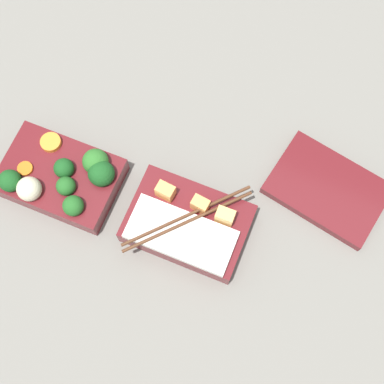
# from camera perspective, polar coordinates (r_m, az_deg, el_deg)

# --- Properties ---
(ground_plane) EXTENTS (3.00, 3.00, 0.00)m
(ground_plane) POSITION_cam_1_polar(r_m,az_deg,el_deg) (0.88, -7.05, -1.51)
(ground_plane) COLOR slate
(bento_tray_vegetable) EXTENTS (0.19, 0.13, 0.07)m
(bento_tray_vegetable) POSITION_cam_1_polar(r_m,az_deg,el_deg) (0.88, -13.80, 1.47)
(bento_tray_vegetable) COLOR maroon
(bento_tray_vegetable) RESTS_ON ground_plane
(bento_tray_rice) EXTENTS (0.19, 0.17, 0.07)m
(bento_tray_rice) POSITION_cam_1_polar(r_m,az_deg,el_deg) (0.84, -0.50, -3.45)
(bento_tray_rice) COLOR maroon
(bento_tray_rice) RESTS_ON ground_plane
(bento_lid) EXTENTS (0.20, 0.16, 0.02)m
(bento_lid) POSITION_cam_1_polar(r_m,az_deg,el_deg) (0.90, 14.22, 0.30)
(bento_lid) COLOR maroon
(bento_lid) RESTS_ON ground_plane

